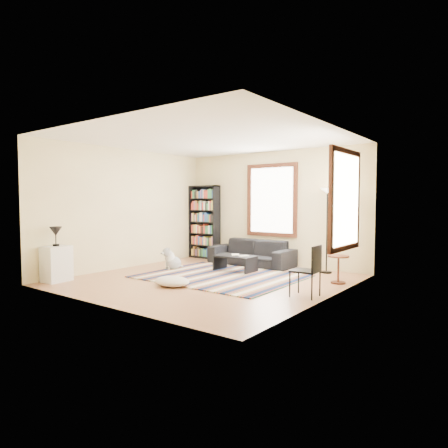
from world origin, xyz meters
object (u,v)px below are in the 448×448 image
Objects in this scene: floor_cushion at (172,281)px; white_cabinet at (56,264)px; folding_chair at (305,271)px; dog at (174,259)px; coffee_table at (235,264)px; side_table at (338,269)px; floor_lamp at (327,231)px; bookshelf at (204,222)px; sofa at (251,253)px.

white_cabinet reaches higher than floor_cushion.
folding_chair is 3.63m from dog.
side_table is at bearing 3.31° from coffee_table.
floor_lamp reaches higher than dog.
white_cabinet is (-0.26, -4.24, -0.65)m from bookshelf.
bookshelf reaches higher than floor_lamp.
dog is (-1.11, -1.59, -0.06)m from sofa.
bookshelf is at bearing 128.28° from dog.
floor_lamp is 2.41m from folding_chair.
dog is at bearing -124.60° from sofa.
floor_lamp is (3.62, -0.17, -0.07)m from bookshelf.
white_cabinet is at bearing -93.49° from bookshelf.
folding_chair is (2.27, -1.22, 0.25)m from coffee_table.
sofa is 2.92m from floor_cushion.
sofa is at bearing 161.80° from side_table.
bookshelf is 3.98× the size of dog.
floor_lamp reaches higher than floor_cushion.
white_cabinet is (-3.88, -4.07, -0.58)m from floor_lamp.
white_cabinet is at bearing -125.92° from coffee_table.
floor_lamp is 3.44× the size of side_table.
sofa is 0.99m from coffee_table.
folding_chair is at bearing -75.93° from floor_lamp.
dog is at bearing -150.66° from floor_lamp.
floor_lamp is at bearing 3.24° from sofa.
floor_lamp is at bearing 32.03° from coffee_table.
floor_lamp is at bearing 41.45° from white_cabinet.
floor_cushion is 1.02× the size of white_cabinet.
coffee_table is at bearing 148.55° from folding_chair.
bookshelf reaches higher than folding_chair.
coffee_table is at bearing -32.78° from bookshelf.
sofa is 4.43m from white_cabinet.
dog is (-3.58, 0.60, -0.18)m from folding_chair.
floor_lamp is 2.16× the size of folding_chair.
folding_chair is at bearing 10.52° from dog.
folding_chair reaches higher than sofa.
sofa is 2.66m from side_table.
coffee_table is 0.48× the size of floor_lamp.
bookshelf reaches higher than dog.
folding_chair is at bearing 16.87° from white_cabinet.
sofa is at bearing -8.93° from bookshelf.
white_cabinet is at bearing -116.26° from sofa.
bookshelf is 3.62m from floor_lamp.
bookshelf is 3.70× the size of side_table.
dog is at bearing -71.76° from bookshelf.
floor_lamp is 3.70× the size of dog.
floor_lamp is (1.77, 3.01, 0.84)m from floor_cushion.
white_cabinet reaches higher than dog.
white_cabinet is at bearing -161.37° from folding_chair.
sofa is 3.94× the size of side_table.
coffee_table is 1.67× the size of side_table.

